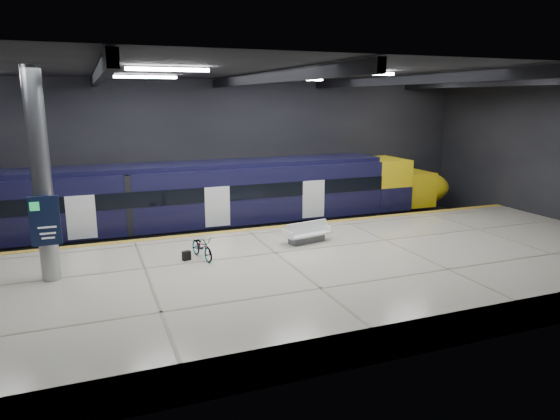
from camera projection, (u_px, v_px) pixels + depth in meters
ground at (267, 271)px, 20.62m from camera, size 30.00×30.00×0.00m
room_shell at (267, 132)px, 19.37m from camera, size 30.10×16.10×8.05m
platform at (291, 279)px, 18.23m from camera, size 30.00×11.00×1.10m
safety_strip at (247, 230)px, 22.88m from camera, size 30.00×0.40×0.01m
rails at (231, 236)px, 25.60m from camera, size 30.00×1.52×0.16m
train at (186, 202)px, 24.38m from camera, size 29.40×2.84×3.79m
bench at (307, 235)px, 20.82m from camera, size 2.14×1.21×0.89m
bicycle at (202, 247)px, 18.69m from camera, size 0.93×1.81×0.90m
pannier_bag at (186, 256)px, 18.54m from camera, size 0.34×0.27×0.35m
info_column at (42, 180)px, 15.87m from camera, size 0.90×0.78×6.90m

